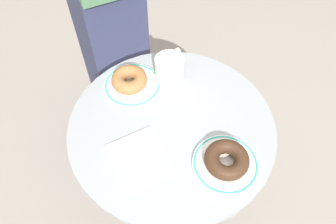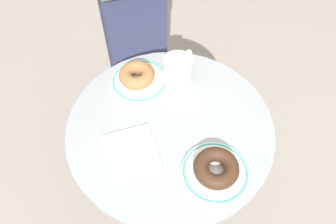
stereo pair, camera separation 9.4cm
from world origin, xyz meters
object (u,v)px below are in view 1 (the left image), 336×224
Objects in this scene: paper_napkin at (139,156)px; coffee_mug at (170,69)px; cafe_table at (171,165)px; plate_left at (132,85)px; donut_chocolate at (227,159)px; plate_right at (225,164)px; donut_cinnamon at (130,79)px.

coffee_mug is at bearing 121.30° from paper_napkin.
paper_napkin reaches higher than cafe_table.
plate_left is at bearing 145.54° from paper_napkin.
donut_chocolate is 0.34m from coffee_mug.
coffee_mug is (-0.33, 0.10, 0.04)m from plate_right.
plate_left is 0.38m from plate_right.
plate_left and plate_right have the same top height.
paper_napkin is (-0.17, -0.16, -0.00)m from plate_right.
coffee_mug is at bearing 163.36° from donut_chocolate.
donut_chocolate is 0.95× the size of coffee_mug.
donut_cinnamon is at bearing -117.81° from coffee_mug.
donut_cinnamon is 0.26m from paper_napkin.
donut_cinnamon is 0.13m from coffee_mug.
cafe_table is 6.82× the size of donut_cinnamon.
plate_left is at bearing 48.81° from donut_cinnamon.
plate_left is 0.13m from coffee_mug.
coffee_mug is (-0.14, 0.12, 0.31)m from cafe_table.
cafe_table is at bearing -1.87° from plate_left.
coffee_mug reaches higher than donut_cinnamon.
plate_right is at bearing -172.87° from donut_chocolate.
cafe_table is at bearing 97.70° from paper_napkin.
donut_cinnamon is at bearing 146.98° from paper_napkin.
cafe_table is 6.08× the size of coffee_mug.
plate_left is at bearing -178.26° from plate_right.
donut_cinnamon is 0.89× the size of coffee_mug.
donut_chocolate is (0.39, 0.02, -0.00)m from donut_cinnamon.
donut_cinnamon reaches higher than paper_napkin.
plate_right is 0.03m from donut_chocolate.
cafe_table is 6.42× the size of donut_chocolate.
cafe_table is at bearing -174.67° from donut_chocolate.
cafe_table is at bearing -174.67° from plate_right.
paper_napkin is at bearing -33.02° from donut_cinnamon.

